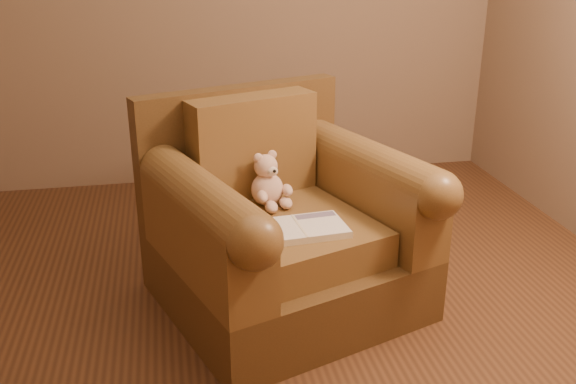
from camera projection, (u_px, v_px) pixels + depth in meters
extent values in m
plane|color=#55331D|center=(265.00, 321.00, 3.01)|extent=(4.00, 4.00, 0.00)
cube|color=#81674F|center=(538.00, 262.00, 0.69)|extent=(4.00, 0.02, 2.70)
cube|color=#53391B|center=(286.00, 274.00, 3.12)|extent=(1.39, 1.36, 0.31)
cube|color=#53391B|center=(240.00, 152.00, 3.31)|extent=(1.07, 0.48, 0.68)
cube|color=brown|center=(292.00, 234.00, 2.99)|extent=(0.86, 0.94, 0.17)
cube|color=brown|center=(252.00, 146.00, 3.17)|extent=(0.66, 0.38, 0.50)
cube|color=brown|center=(204.00, 237.00, 2.74)|extent=(0.52, 0.96, 0.35)
cube|color=brown|center=(368.00, 198.00, 3.16)|extent=(0.52, 0.96, 0.35)
cylinder|color=brown|center=(202.00, 199.00, 2.68)|extent=(0.52, 0.96, 0.22)
cylinder|color=brown|center=(370.00, 164.00, 3.10)|extent=(0.52, 0.96, 0.22)
ellipsoid|color=beige|center=(267.00, 189.00, 3.09)|extent=(0.16, 0.14, 0.16)
sphere|color=beige|center=(266.00, 166.00, 3.06)|extent=(0.11, 0.11, 0.11)
ellipsoid|color=beige|center=(258.00, 158.00, 3.02)|extent=(0.05, 0.03, 0.05)
ellipsoid|color=beige|center=(272.00, 155.00, 3.06)|extent=(0.05, 0.03, 0.05)
ellipsoid|color=beige|center=(272.00, 171.00, 3.02)|extent=(0.05, 0.04, 0.05)
sphere|color=black|center=(274.00, 171.00, 3.00)|extent=(0.02, 0.02, 0.02)
ellipsoid|color=beige|center=(262.00, 197.00, 3.00)|extent=(0.05, 0.10, 0.05)
ellipsoid|color=beige|center=(287.00, 190.00, 3.08)|extent=(0.05, 0.10, 0.05)
ellipsoid|color=beige|center=(271.00, 207.00, 3.01)|extent=(0.06, 0.10, 0.05)
ellipsoid|color=beige|center=(286.00, 203.00, 3.06)|extent=(0.06, 0.10, 0.05)
cube|color=beige|center=(299.00, 229.00, 2.81)|extent=(0.43, 0.28, 0.03)
cube|color=white|center=(277.00, 229.00, 2.78)|extent=(0.22, 0.26, 0.00)
cube|color=white|center=(321.00, 223.00, 2.83)|extent=(0.22, 0.26, 0.00)
cube|color=beige|center=(299.00, 226.00, 2.80)|extent=(0.03, 0.24, 0.00)
cube|color=#0F1638|center=(267.00, 229.00, 2.77)|extent=(0.07, 0.09, 0.00)
cube|color=slate|center=(315.00, 215.00, 2.91)|extent=(0.19, 0.07, 0.00)
cylinder|color=gold|center=(331.00, 230.00, 3.92)|extent=(0.30, 0.30, 0.02)
cylinder|color=gold|center=(332.00, 193.00, 3.83)|extent=(0.03, 0.03, 0.48)
cylinder|color=gold|center=(333.00, 153.00, 3.74)|extent=(0.37, 0.37, 0.02)
cylinder|color=gold|center=(333.00, 155.00, 3.74)|extent=(0.03, 0.03, 0.02)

